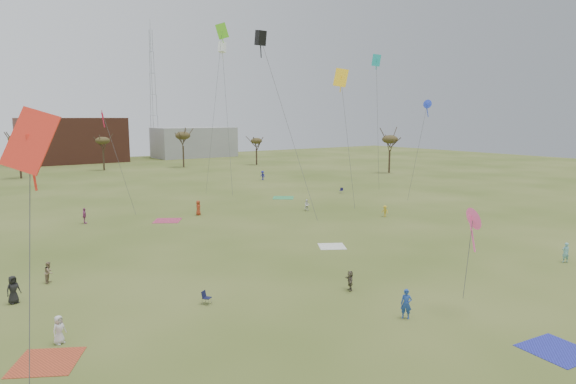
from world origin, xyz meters
TOP-DOWN VIEW (x-y plane):
  - ground at (0.00, 0.00)m, footprint 260.00×260.00m
  - flyer_near_left at (-21.42, 3.52)m, footprint 0.93×0.81m
  - flyer_near_right at (-3.27, -5.14)m, footprint 0.75×0.81m
  - spectator_fore_b at (-19.88, 14.92)m, footprint 0.92×0.98m
  - spectator_fore_c at (-2.66, 0.61)m, footprint 1.00×1.38m
  - flyer_mid_a at (-22.63, 11.73)m, footprint 1.08×0.89m
  - flyer_mid_b at (19.04, 17.94)m, footprint 0.72×1.01m
  - flyer_mid_c at (17.06, -4.87)m, footprint 0.75×0.67m
  - spectator_mid_d at (-12.43, 35.36)m, footprint 0.75×1.16m
  - spectator_mid_e at (13.56, 26.70)m, footprint 0.90×0.81m
  - flyer_far_b at (0.57, 32.35)m, footprint 1.02×1.09m
  - flyer_far_c at (26.25, 57.48)m, footprint 0.90×1.28m
  - blanket_red at (-22.41, 1.63)m, footprint 4.17×4.17m
  - blanket_blue at (-0.02, -12.74)m, footprint 3.41×3.41m
  - blanket_cream at (4.24, 10.70)m, footprint 3.38×3.38m
  - blanket_plum at (-3.99, 31.31)m, footprint 4.20×4.20m
  - blanket_olive at (17.10, 37.26)m, footprint 4.39×4.39m
  - camp_chair_left at (-12.21, 4.17)m, footprint 0.72×0.73m
  - camp_chair_right at (27.54, 35.74)m, footprint 0.71×0.68m
  - kites_aloft at (5.65, 26.88)m, footprint 61.94×50.24m
  - tree_line at (-2.85, 79.12)m, footprint 117.44×49.32m
  - building_brick at (5.00, 120.00)m, footprint 26.00×16.00m
  - building_grey at (40.00, 118.00)m, footprint 24.00×12.00m
  - radio_tower at (30.00, 125.00)m, footprint 1.51×1.72m

SIDE VIEW (x-z plane):
  - ground at x=0.00m, z-range 0.00..0.00m
  - blanket_red at x=-22.41m, z-range -0.01..0.02m
  - blanket_blue at x=-0.02m, z-range -0.01..0.02m
  - blanket_cream at x=4.24m, z-range -0.01..0.02m
  - blanket_plum at x=-3.99m, z-range -0.01..0.02m
  - blanket_olive at x=17.10m, z-range -0.01..0.02m
  - camp_chair_left at x=-12.21m, z-range -0.18..0.69m
  - camp_chair_right at x=27.54m, z-range -0.18..0.69m
  - flyer_mid_b at x=19.04m, z-range 0.00..1.40m
  - spectator_fore_c at x=-2.66m, z-range 0.00..1.44m
  - spectator_mid_e at x=13.56m, z-range 0.00..1.51m
  - flyer_near_left at x=-21.42m, z-range 0.00..1.60m
  - spectator_fore_b at x=-19.88m, z-range 0.00..1.61m
  - flyer_mid_c at x=17.06m, z-range 0.00..1.73m
  - flyer_far_c at x=26.25m, z-range 0.00..1.81m
  - spectator_mid_d at x=-12.43m, z-range 0.00..1.84m
  - flyer_near_right at x=-3.27m, z-range 0.00..1.86m
  - flyer_far_b at x=0.57m, z-range 0.00..1.87m
  - flyer_mid_a at x=-22.63m, z-range 0.00..1.89m
  - building_grey at x=40.00m, z-range 0.00..9.00m
  - building_brick at x=5.00m, z-range 0.00..12.00m
  - tree_line at x=-2.85m, z-range 2.63..11.54m
  - kites_aloft at x=5.65m, z-range 6.25..30.97m
  - radio_tower at x=30.00m, z-range -1.29..39.71m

